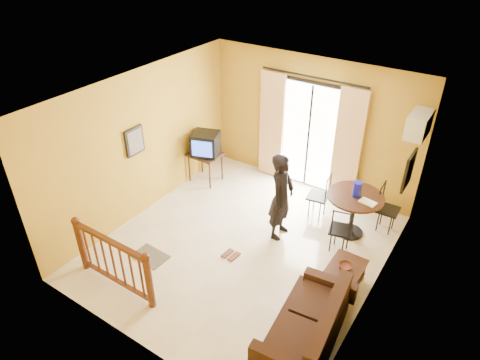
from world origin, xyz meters
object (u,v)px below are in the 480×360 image
Objects in this scene: coffee_table at (342,278)px; sofa at (310,328)px; television at (206,144)px; standing_person at (281,197)px; dining_table at (354,203)px.

coffee_table is 0.52× the size of sofa.
television reaches higher than sofa.
dining_table is at bearing -58.44° from standing_person.
television is 3.32m from dining_table.
dining_table is at bearing 105.73° from coffee_table.
television is 0.68× the size of dining_table.
coffee_table is (0.41, -1.45, -0.39)m from dining_table.
sofa is at bearing -144.67° from standing_person.
television is 2.36m from standing_person.
standing_person is (-1.07, -0.75, 0.16)m from dining_table.
standing_person is at bearing 154.75° from coffee_table.
standing_person is at bearing 122.70° from sofa.
television is 4.58m from sofa.
television reaches higher than dining_table.
dining_table is at bearing -19.16° from television.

